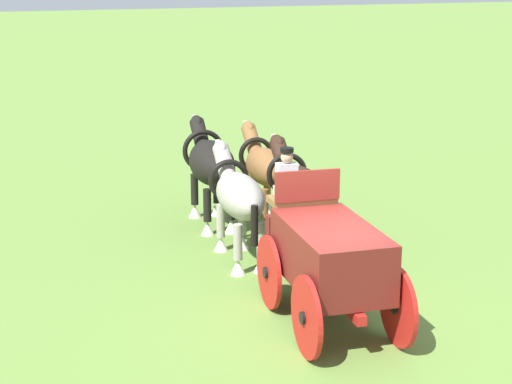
{
  "coord_description": "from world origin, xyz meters",
  "views": [
    {
      "loc": [
        -11.42,
        6.34,
        5.82
      ],
      "look_at": [
        4.32,
        -0.54,
        1.2
      ],
      "focal_mm": 58.62,
      "sensor_mm": 36.0,
      "label": 1
    }
  ],
  "objects_px": {
    "draft_horse_rear_off": "(299,190)",
    "draft_horse_rear_near": "(238,197)",
    "show_wagon": "(327,255)",
    "draft_horse_lead_near": "(211,164)",
    "draft_horse_lead_off": "(264,167)"
  },
  "relations": [
    {
      "from": "show_wagon",
      "to": "draft_horse_lead_off",
      "type": "distance_m",
      "value": 6.12
    },
    {
      "from": "draft_horse_lead_off",
      "to": "draft_horse_rear_off",
      "type": "bearing_deg",
      "value": 171.9
    },
    {
      "from": "draft_horse_lead_off",
      "to": "draft_horse_rear_near",
      "type": "bearing_deg",
      "value": 145.38
    },
    {
      "from": "show_wagon",
      "to": "draft_horse_lead_near",
      "type": "height_order",
      "value": "show_wagon"
    },
    {
      "from": "draft_horse_rear_near",
      "to": "draft_horse_rear_off",
      "type": "xyz_separation_m",
      "value": [
        -0.19,
        -1.29,
        0.04
      ]
    },
    {
      "from": "draft_horse_rear_off",
      "to": "draft_horse_lead_near",
      "type": "height_order",
      "value": "draft_horse_lead_near"
    },
    {
      "from": "draft_horse_rear_near",
      "to": "draft_horse_lead_near",
      "type": "distance_m",
      "value": 2.58
    },
    {
      "from": "draft_horse_rear_off",
      "to": "draft_horse_rear_near",
      "type": "bearing_deg",
      "value": 81.65
    },
    {
      "from": "show_wagon",
      "to": "draft_horse_lead_near",
      "type": "distance_m",
      "value": 6.09
    },
    {
      "from": "draft_horse_lead_near",
      "to": "draft_horse_lead_off",
      "type": "xyz_separation_m",
      "value": [
        -0.16,
        -1.29,
        -0.17
      ]
    },
    {
      "from": "draft_horse_rear_off",
      "to": "show_wagon",
      "type": "bearing_deg",
      "value": 161.21
    },
    {
      "from": "draft_horse_rear_off",
      "to": "draft_horse_lead_near",
      "type": "xyz_separation_m",
      "value": [
        2.74,
        0.92,
        0.06
      ]
    },
    {
      "from": "draft_horse_rear_off",
      "to": "draft_horse_lead_near",
      "type": "distance_m",
      "value": 2.89
    },
    {
      "from": "draft_horse_lead_off",
      "to": "show_wagon",
      "type": "bearing_deg",
      "value": 165.75
    },
    {
      "from": "show_wagon",
      "to": "draft_horse_lead_near",
      "type": "xyz_separation_m",
      "value": [
        6.08,
        -0.21,
        0.25
      ]
    }
  ]
}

